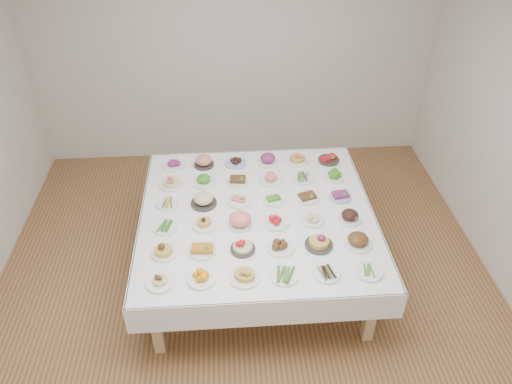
{
  "coord_description": "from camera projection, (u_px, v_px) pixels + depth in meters",
  "views": [
    {
      "loc": [
        -0.15,
        -3.44,
        3.71
      ],
      "look_at": [
        0.12,
        0.36,
        0.88
      ],
      "focal_mm": 35.0,
      "sensor_mm": 36.0,
      "label": 1
    }
  ],
  "objects": [
    {
      "name": "dish_23",
      "position": [
        340.0,
        195.0,
        4.87
      ],
      "size": [
        0.21,
        0.21,
        0.09
      ],
      "color": "#4C66B2",
      "rests_on": "display_table"
    },
    {
      "name": "dish_32",
      "position": [
        235.0,
        162.0,
        5.35
      ],
      "size": [
        0.23,
        0.23,
        0.09
      ],
      "color": "#4C66B2",
      "rests_on": "display_table"
    },
    {
      "name": "dish_12",
      "position": [
        165.0,
        226.0,
        4.51
      ],
      "size": [
        0.23,
        0.22,
        0.06
      ],
      "color": "white",
      "rests_on": "display_table"
    },
    {
      "name": "dish_9",
      "position": [
        281.0,
        245.0,
        4.28
      ],
      "size": [
        0.24,
        0.24,
        0.11
      ],
      "color": "white",
      "rests_on": "display_table"
    },
    {
      "name": "dish_5",
      "position": [
        368.0,
        271.0,
        4.07
      ],
      "size": [
        0.24,
        0.24,
        0.05
      ],
      "color": "white",
      "rests_on": "display_table"
    },
    {
      "name": "dish_26",
      "position": [
        238.0,
        179.0,
        5.08
      ],
      "size": [
        0.22,
        0.22,
        0.11
      ],
      "color": "white",
      "rests_on": "display_table"
    },
    {
      "name": "dish_2",
      "position": [
        245.0,
        273.0,
        3.99
      ],
      "size": [
        0.25,
        0.25,
        0.14
      ],
      "color": "white",
      "rests_on": "display_table"
    },
    {
      "name": "dish_34",
      "position": [
        297.0,
        157.0,
        5.38
      ],
      "size": [
        0.24,
        0.24,
        0.13
      ],
      "color": "white",
      "rests_on": "display_table"
    },
    {
      "name": "dish_19",
      "position": [
        203.0,
        198.0,
        4.77
      ],
      "size": [
        0.27,
        0.27,
        0.15
      ],
      "color": "#2F2D2A",
      "rests_on": "display_table"
    },
    {
      "name": "display_table",
      "position": [
        257.0,
        218.0,
        4.75
      ],
      "size": [
        2.21,
        2.21,
        0.75
      ],
      "color": "white",
      "rests_on": "ground"
    },
    {
      "name": "dish_22",
      "position": [
        307.0,
        195.0,
        4.85
      ],
      "size": [
        0.23,
        0.23,
        0.1
      ],
      "color": "white",
      "rests_on": "display_table"
    },
    {
      "name": "dish_3",
      "position": [
        284.0,
        275.0,
        4.02
      ],
      "size": [
        0.25,
        0.23,
        0.06
      ],
      "color": "white",
      "rests_on": "display_table"
    },
    {
      "name": "dish_24",
      "position": [
        171.0,
        181.0,
        5.02
      ],
      "size": [
        0.25,
        0.25,
        0.13
      ],
      "color": "white",
      "rests_on": "display_table"
    },
    {
      "name": "dish_14",
      "position": [
        240.0,
        219.0,
        4.52
      ],
      "size": [
        0.25,
        0.25,
        0.14
      ],
      "color": "white",
      "rests_on": "display_table"
    },
    {
      "name": "dish_10",
      "position": [
        319.0,
        240.0,
        4.3
      ],
      "size": [
        0.25,
        0.24,
        0.15
      ],
      "color": "#2F2D2A",
      "rests_on": "display_table"
    },
    {
      "name": "dish_20",
      "position": [
        239.0,
        199.0,
        4.82
      ],
      "size": [
        0.23,
        0.23,
        0.09
      ],
      "color": "white",
      "rests_on": "display_table"
    },
    {
      "name": "dish_0",
      "position": [
        160.0,
        279.0,
        3.96
      ],
      "size": [
        0.23,
        0.23,
        0.11
      ],
      "color": "white",
      "rests_on": "display_table"
    },
    {
      "name": "dish_21",
      "position": [
        273.0,
        198.0,
        4.83
      ],
      "size": [
        0.21,
        0.21,
        0.09
      ],
      "color": "white",
      "rests_on": "display_table"
    },
    {
      "name": "dish_7",
      "position": [
        202.0,
        248.0,
        4.25
      ],
      "size": [
        0.22,
        0.22,
        0.11
      ],
      "color": "white",
      "rests_on": "display_table"
    },
    {
      "name": "dish_4",
      "position": [
        327.0,
        273.0,
        4.05
      ],
      "size": [
        0.22,
        0.22,
        0.05
      ],
      "color": "white",
      "rests_on": "display_table"
    },
    {
      "name": "dish_11",
      "position": [
        358.0,
        239.0,
        4.31
      ],
      "size": [
        0.24,
        0.24,
        0.14
      ],
      "color": "white",
      "rests_on": "display_table"
    },
    {
      "name": "dish_6",
      "position": [
        163.0,
        250.0,
        4.22
      ],
      "size": [
        0.21,
        0.21,
        0.13
      ],
      "color": "white",
      "rests_on": "display_table"
    },
    {
      "name": "room_envelope",
      "position": [
        244.0,
        123.0,
        3.89
      ],
      "size": [
        5.02,
        5.02,
        2.81
      ],
      "color": "#9C6241",
      "rests_on": "ground"
    },
    {
      "name": "dish_13",
      "position": [
        204.0,
        222.0,
        4.52
      ],
      "size": [
        0.22,
        0.22,
        0.12
      ],
      "color": "white",
      "rests_on": "display_table"
    },
    {
      "name": "dish_31",
      "position": [
        204.0,
        161.0,
        5.31
      ],
      "size": [
        0.21,
        0.21,
        0.13
      ],
      "color": "#2F2D2A",
      "rests_on": "display_table"
    },
    {
      "name": "dish_8",
      "position": [
        243.0,
        245.0,
        4.26
      ],
      "size": [
        0.22,
        0.22,
        0.13
      ],
      "color": "#2F2D2A",
      "rests_on": "display_table"
    },
    {
      "name": "dish_25",
      "position": [
        204.0,
        179.0,
        5.06
      ],
      "size": [
        0.23,
        0.23,
        0.12
      ],
      "color": "white",
      "rests_on": "display_table"
    },
    {
      "name": "dish_16",
      "position": [
        313.0,
        218.0,
        4.58
      ],
      "size": [
        0.21,
        0.21,
        0.11
      ],
      "color": "white",
      "rests_on": "display_table"
    },
    {
      "name": "dish_29",
      "position": [
        334.0,
        175.0,
        5.13
      ],
      "size": [
        0.21,
        0.21,
        0.1
      ],
      "color": "white",
      "rests_on": "display_table"
    },
    {
      "name": "dish_35",
      "position": [
        329.0,
        158.0,
        5.4
      ],
      "size": [
        0.22,
        0.22,
        0.1
      ],
      "color": "#2F2D2A",
      "rests_on": "display_table"
    },
    {
      "name": "dish_17",
      "position": [
        350.0,
        215.0,
        4.59
      ],
      "size": [
        0.21,
        0.21,
        0.12
      ],
      "color": "white",
      "rests_on": "display_table"
    },
    {
      "name": "dish_18",
      "position": [
        168.0,
        203.0,
        4.79
      ],
      "size": [
        0.21,
        0.21,
        0.05
      ],
      "color": "white",
      "rests_on": "display_table"
    },
    {
      "name": "dish_27",
      "position": [
        271.0,
        177.0,
        5.09
      ],
      "size": [
        0.24,
        0.24,
        0.11
      ],
      "color": "white",
      "rests_on": "display_table"
    },
    {
      "name": "dish_30",
      "position": [
        174.0,
        164.0,
        5.31
      ],
      "size": [
        0.22,
        0.22,
        0.09
      ],
      "color": "white",
      "rests_on": "display_table"
    },
    {
      "name": "dish_15",
      "position": [
        276.0,
        220.0,
        4.56
      ],
      "size": [
        0.25,
        0.25,
        0.1
      ],
      "color": "white",
      "rests_on": "display_table"
    },
    {
      "name": "dish_28",
      "position": [
        302.0,
        177.0,
        5.13
      ],
      "size": [
        0.24,
        0.24,
        0.06
      ],
      "color": "white",
      "rests_on": "display_table"
    },
    {
      "name": "dish_33",
      "position": [
        268.0,
        158.0,
        5.35
      ],
      "size": [
        0.23,
        0.23,
        0.13
      ],
      "color": "white",
      "rests_on": "display_table"
    },
    {
      "name": "dish_1",
      "position": [
        201.0,
        277.0,
        3.99
      ],
      "size": [
        0.22,
        0.22,
        0.09
      ],
      "color": "white",
      "rests_on": "display_table"
    }
  ]
}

